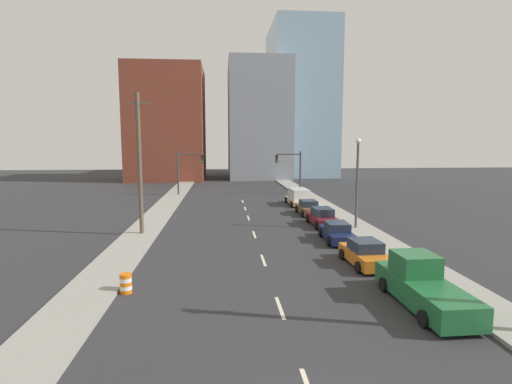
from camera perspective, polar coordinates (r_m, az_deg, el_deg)
sidewalk_left at (r=58.67m, az=-11.07°, el=0.04°), size 2.71×98.69×0.17m
sidewalk_right at (r=59.41m, az=6.12°, el=0.21°), size 2.71×98.69×0.17m
lane_stripe_at_8m at (r=18.15m, az=3.45°, el=-16.16°), size 0.16×2.40×0.01m
lane_stripe_at_15m at (r=24.77m, az=1.05°, el=-9.71°), size 0.16×2.40×0.01m
lane_stripe_at_22m at (r=31.38m, az=-0.25°, el=-6.09°), size 0.16×2.40×0.01m
lane_stripe_at_29m at (r=38.16m, az=-1.09°, el=-3.72°), size 0.16×2.40×0.01m
lane_stripe_at_34m at (r=43.54m, az=-1.57°, el=-2.37°), size 0.16×2.40×0.01m
lane_stripe_at_40m at (r=48.84m, az=-1.93°, el=-1.34°), size 0.16×2.40×0.01m
building_brick_left at (r=80.43m, az=-12.51°, el=9.44°), size 14.00×16.00×21.36m
building_office_center at (r=84.12m, az=0.22°, el=10.09°), size 12.00×20.00×23.10m
building_glass_right at (r=89.76m, az=6.32°, el=12.64°), size 13.00×20.00×31.80m
traffic_signal_left at (r=54.66m, az=-10.06°, el=3.48°), size 3.59×0.35×5.96m
traffic_signal_right at (r=55.31m, az=5.33°, el=3.60°), size 3.59×0.35×5.96m
utility_pole_left_mid at (r=31.68m, az=-16.30°, el=3.90°), size 1.60×0.32×10.86m
traffic_barrel at (r=20.50m, az=-18.10°, el=-12.32°), size 0.56×0.56×0.95m
street_lamp at (r=33.65m, az=14.26°, el=2.15°), size 0.44×0.44×7.49m
pickup_truck_green at (r=19.54m, az=22.67°, el=-12.28°), size 2.33×6.14×2.14m
sedan_orange at (r=24.51m, az=15.33°, el=-8.51°), size 2.22×4.33×1.49m
sedan_navy at (r=29.85m, az=11.48°, el=-5.68°), size 2.17×4.61×1.39m
sedan_maroon at (r=35.08m, az=9.45°, el=-3.61°), size 2.18×4.80×1.55m
sedan_brown at (r=40.27m, az=7.49°, el=-2.26°), size 2.12×4.44×1.44m
box_truck_tan at (r=46.26m, az=6.11°, el=-0.73°), size 2.56×5.59×1.87m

